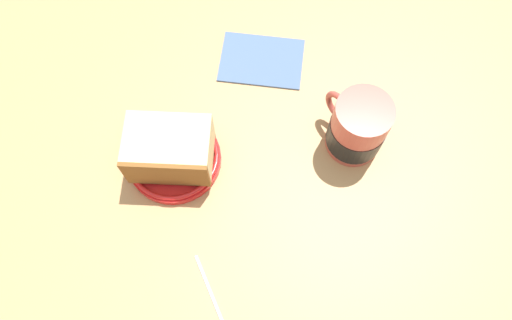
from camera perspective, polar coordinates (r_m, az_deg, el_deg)
ground_plane at (r=70.76cm, az=-2.64°, el=-2.61°), size 138.29×138.29×3.82cm
small_plate at (r=69.95cm, az=-9.56°, el=0.18°), size 13.29×13.29×1.86cm
cake_slice at (r=66.48cm, az=-10.07°, el=1.20°), size 12.03×9.04×6.85cm
tea_mug at (r=68.33cm, az=11.76°, el=3.68°), size 8.06×9.54×9.99cm
folded_napkin at (r=77.67cm, az=0.65°, el=11.67°), size 14.26×11.32×0.60cm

